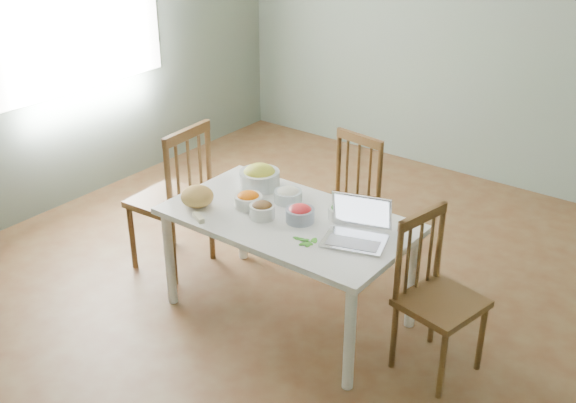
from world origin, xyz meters
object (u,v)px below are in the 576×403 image
Objects in this scene: chair_left at (169,196)px; bowl_squash at (260,176)px; bread_boule at (197,196)px; chair_right at (442,299)px; dining_table at (288,267)px; laptop at (355,224)px; chair_far at (340,207)px.

chair_left reaches higher than bowl_squash.
chair_left is 0.57m from bread_boule.
bread_boule is at bearing 112.92° from chair_right.
chair_left is at bearing -179.95° from dining_table.
chair_right is at bearing -5.66° from laptop.
chair_far is 1.17m from chair_right.
chair_right is at bearing 4.83° from dining_table.
bowl_squash reaches higher than bread_boule.
dining_table is at bearing 86.43° from chair_left.
chair_left is at bearing -137.97° from chair_far.
chair_right is at bearing 88.78° from chair_left.
bowl_squash is at bearing 73.84° from bread_boule.
bread_boule is 0.77× the size of bowl_squash.
bread_boule is (0.48, -0.21, 0.22)m from chair_left.
chair_left reaches higher than bread_boule.
chair_far reaches higher than laptop.
chair_far reaches higher than chair_right.
chair_right is (1.02, -0.57, -0.01)m from chair_far.
chair_far is 1.15m from chair_left.
chair_far is 1.02× the size of chair_right.
chair_right is at bearing -5.82° from bowl_squash.
dining_table is 4.30× the size of laptop.
laptop is (0.53, -0.67, 0.33)m from chair_far.
chair_far is (-0.06, 0.65, 0.13)m from dining_table.
bowl_squash is (0.61, 0.22, 0.23)m from chair_left.
dining_table is 1.02m from chair_left.
dining_table is 1.56× the size of chair_far.
bread_boule is 0.58× the size of laptop.
chair_right is 3.57× the size of bowl_squash.
bowl_squash is at bearing 106.22° from chair_left.
chair_left reaches higher than laptop.
chair_left is (-0.94, -0.65, 0.05)m from chair_far.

